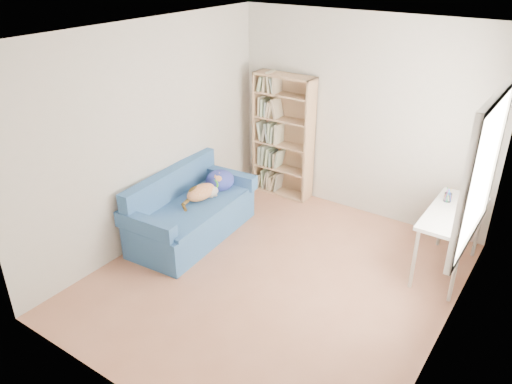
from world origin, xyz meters
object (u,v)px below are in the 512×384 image
sofa (192,211)px  bookshelf (283,141)px  desk (453,219)px  pen_cup (448,196)px

sofa → bookshelf: 1.74m
sofa → desk: 3.03m
bookshelf → pen_cup: bookshelf is taller
pen_cup → desk: bearing=-57.6°
desk → pen_cup: size_ratio=7.00×
pen_cup → sofa: bearing=-156.3°
bookshelf → pen_cup: (2.40, -0.45, 0.00)m
bookshelf → pen_cup: size_ratio=11.01×
sofa → desk: sofa is taller
sofa → bookshelf: bookshelf is taller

